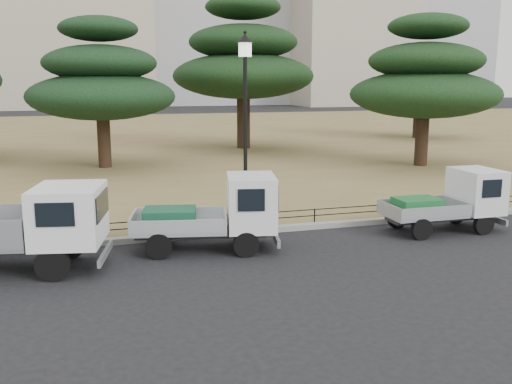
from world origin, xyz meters
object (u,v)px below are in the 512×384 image
object	(u,v)px
truck_large	(16,225)
truck_kei_front	(216,213)
street_lamp	(245,99)
truck_kei_rear	(451,201)

from	to	relation	value
truck_large	truck_kei_front	distance (m)	4.65
truck_kei_front	street_lamp	distance (m)	3.38
truck_large	truck_kei_rear	xyz separation A→B (m)	(11.41, 0.27, -0.20)
truck_large	truck_kei_rear	distance (m)	11.41
truck_large	street_lamp	xyz separation A→B (m)	(5.81, 1.85, 2.66)
truck_large	truck_kei_front	world-z (taller)	truck_large
truck_kei_front	street_lamp	xyz separation A→B (m)	(1.17, 1.52, 2.78)
truck_large	street_lamp	distance (m)	6.65
truck_kei_front	street_lamp	world-z (taller)	street_lamp
truck_kei_rear	street_lamp	world-z (taller)	street_lamp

